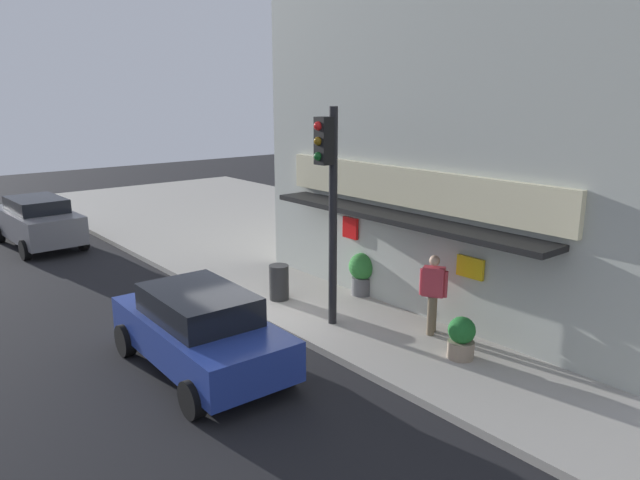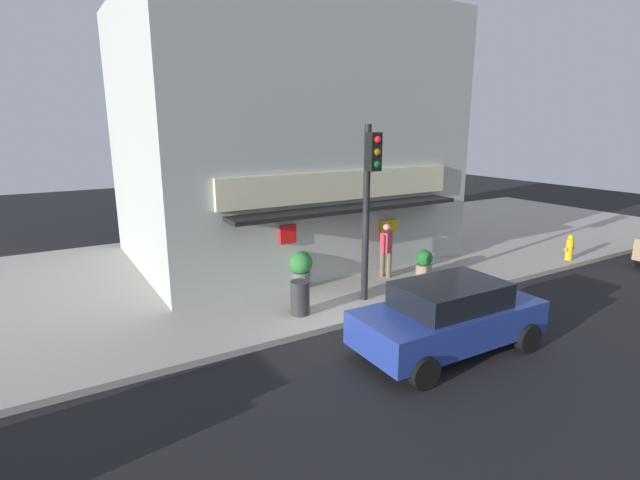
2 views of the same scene
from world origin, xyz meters
The scene contains 10 objects.
ground_plane centered at (0.00, 0.00, 0.00)m, with size 61.32×61.32×0.00m, color black.
sidewalk centered at (0.00, 5.61, 0.08)m, with size 40.88×11.23×0.15m, color #A39E93.
corner_building centered at (1.83, 6.62, 4.33)m, with size 10.40×8.44×8.36m.
traffic_light centered at (1.34, 0.91, 3.14)m, with size 0.32×0.58×4.64m.
trash_can centered at (-0.65, 1.02, 0.58)m, with size 0.48×0.48×0.86m, color #2D2D2D.
pedestrian centered at (3.08, 2.27, 1.08)m, with size 0.55×0.43×1.69m.
potted_plant_by_doorway centered at (4.22, 1.76, 0.56)m, with size 0.52×0.52×0.82m.
potted_plant_by_window centered at (0.38, 2.81, 0.74)m, with size 0.67×0.67×1.06m.
parked_car_blue centered at (1.23, -2.13, 0.81)m, with size 4.22×2.10×1.56m.
parked_car_grey centered at (-10.43, -1.91, 0.87)m, with size 4.29×2.14×1.66m.
Camera 1 is at (10.48, -6.86, 5.05)m, focal length 33.02 mm.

